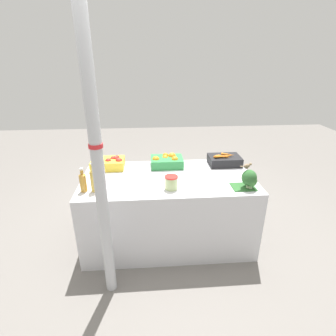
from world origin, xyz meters
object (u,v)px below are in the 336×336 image
object	(u,v)px
orange_crate	(167,161)
carrot_crate	(224,160)
support_pole	(97,161)
pickle_jar	(171,182)
apple_crate	(108,163)
juice_bottle_golden	(95,179)
broccoli_pile	(249,179)
juice_bottle_amber	(83,182)
sparrow_bird	(247,166)

from	to	relation	value
orange_crate	carrot_crate	size ratio (longest dim) A/B	1.00
support_pole	pickle_jar	xyz separation A→B (m)	(0.57, 0.40, -0.39)
apple_crate	orange_crate	size ratio (longest dim) A/B	1.00
apple_crate	juice_bottle_golden	bearing A→B (deg)	-95.19
orange_crate	broccoli_pile	world-z (taller)	broccoli_pile
pickle_jar	orange_crate	bearing A→B (deg)	90.20
apple_crate	juice_bottle_golden	xyz separation A→B (m)	(-0.05, -0.53, 0.06)
carrot_crate	juice_bottle_amber	xyz separation A→B (m)	(-1.47, -0.54, 0.04)
apple_crate	broccoli_pile	world-z (taller)	broccoli_pile
carrot_crate	juice_bottle_amber	world-z (taller)	juice_bottle_amber
support_pole	sparrow_bird	size ratio (longest dim) A/B	18.64
apple_crate	carrot_crate	bearing A→B (deg)	0.10
orange_crate	pickle_jar	world-z (taller)	orange_crate
sparrow_bird	juice_bottle_golden	bearing A→B (deg)	160.22
broccoli_pile	juice_bottle_amber	size ratio (longest dim) A/B	0.95
support_pole	orange_crate	bearing A→B (deg)	59.17
juice_bottle_golden	support_pole	bearing A→B (deg)	-72.36
support_pole	pickle_jar	bearing A→B (deg)	35.13
broccoli_pile	juice_bottle_golden	bearing A→B (deg)	177.68
apple_crate	juice_bottle_amber	distance (m)	0.56
orange_crate	pickle_jar	size ratio (longest dim) A/B	2.75
pickle_jar	juice_bottle_amber	bearing A→B (deg)	179.16
support_pole	orange_crate	world-z (taller)	support_pole
support_pole	apple_crate	size ratio (longest dim) A/B	6.91
carrot_crate	juice_bottle_amber	distance (m)	1.57
broccoli_pile	pickle_jar	world-z (taller)	broccoli_pile
juice_bottle_amber	sparrow_bird	bearing A→B (deg)	-0.82
apple_crate	pickle_jar	size ratio (longest dim) A/B	2.75
pickle_jar	sparrow_bird	size ratio (longest dim) A/B	0.98
orange_crate	juice_bottle_golden	world-z (taller)	juice_bottle_golden
apple_crate	pickle_jar	world-z (taller)	apple_crate
orange_crate	sparrow_bird	xyz separation A→B (m)	(0.71, -0.56, 0.16)
carrot_crate	sparrow_bird	xyz separation A→B (m)	(0.05, -0.56, 0.16)
juice_bottle_golden	pickle_jar	world-z (taller)	juice_bottle_golden
pickle_jar	apple_crate	bearing A→B (deg)	140.26
pickle_jar	sparrow_bird	world-z (taller)	sparrow_bird
broccoli_pile	pickle_jar	distance (m)	0.73
broccoli_pile	juice_bottle_amber	world-z (taller)	juice_bottle_amber
support_pole	orange_crate	size ratio (longest dim) A/B	6.91
carrot_crate	broccoli_pile	distance (m)	0.60
juice_bottle_amber	support_pole	bearing A→B (deg)	-60.15
apple_crate	orange_crate	xyz separation A→B (m)	(0.65, 0.01, -0.00)
support_pole	juice_bottle_amber	bearing A→B (deg)	119.85
support_pole	juice_bottle_golden	distance (m)	0.55
orange_crate	juice_bottle_golden	xyz separation A→B (m)	(-0.70, -0.54, 0.06)
support_pole	juice_bottle_amber	size ratio (longest dim) A/B	10.68
orange_crate	sparrow_bird	world-z (taller)	sparrow_bird
juice_bottle_golden	broccoli_pile	bearing A→B (deg)	-2.32
support_pole	pickle_jar	distance (m)	0.80
carrot_crate	sparrow_bird	size ratio (longest dim) A/B	2.70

